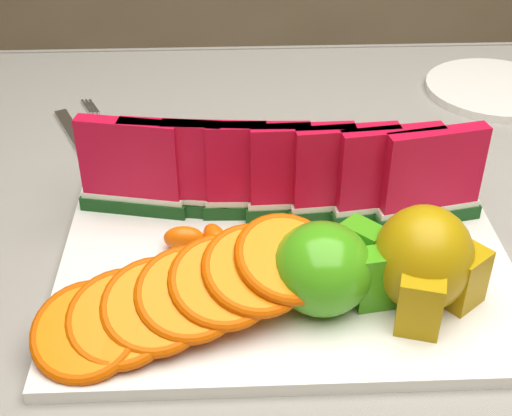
# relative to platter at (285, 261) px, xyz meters

# --- Properties ---
(table) EXTENTS (1.40, 0.90, 0.75)m
(table) POSITION_rel_platter_xyz_m (0.09, 0.00, -0.11)
(table) COLOR #47331E
(table) RESTS_ON ground
(tablecloth) EXTENTS (1.53, 1.03, 0.20)m
(tablecloth) POSITION_rel_platter_xyz_m (0.09, 0.00, -0.05)
(tablecloth) COLOR slate
(tablecloth) RESTS_ON table
(platter) EXTENTS (0.40, 0.30, 0.01)m
(platter) POSITION_rel_platter_xyz_m (0.00, 0.00, 0.00)
(platter) COLOR silver
(platter) RESTS_ON tablecloth
(apple_cluster) EXTENTS (0.12, 0.10, 0.08)m
(apple_cluster) POSITION_rel_platter_xyz_m (0.03, -0.06, 0.04)
(apple_cluster) COLOR #418E1F
(apple_cluster) RESTS_ON platter
(pear_cluster) EXTENTS (0.10, 0.10, 0.09)m
(pear_cluster) POSITION_rel_platter_xyz_m (0.11, -0.06, 0.04)
(pear_cluster) COLOR #B8970C
(pear_cluster) RESTS_ON platter
(side_plate) EXTENTS (0.18, 0.18, 0.01)m
(side_plate) POSITION_rel_platter_xyz_m (0.30, 0.35, -0.00)
(side_plate) COLOR silver
(side_plate) RESTS_ON tablecloth
(fork) EXTENTS (0.08, 0.19, 0.00)m
(fork) POSITION_rel_platter_xyz_m (-0.22, 0.24, -0.00)
(fork) COLOR silver
(fork) RESTS_ON tablecloth
(watermelon_row) EXTENTS (0.39, 0.07, 0.10)m
(watermelon_row) POSITION_rel_platter_xyz_m (-0.00, 0.06, 0.05)
(watermelon_row) COLOR #0A350D
(watermelon_row) RESTS_ON platter
(orange_fan_front) EXTENTS (0.27, 0.16, 0.07)m
(orange_fan_front) POSITION_rel_platter_xyz_m (-0.08, -0.08, 0.04)
(orange_fan_front) COLOR #CE4E00
(orange_fan_front) RESTS_ON platter
(orange_fan_back) EXTENTS (0.34, 0.11, 0.05)m
(orange_fan_back) POSITION_rel_platter_xyz_m (0.01, 0.12, 0.03)
(orange_fan_back) COLOR #CE4E00
(orange_fan_back) RESTS_ON platter
(tangerine_segments) EXTENTS (0.15, 0.05, 0.02)m
(tangerine_segments) POSITION_rel_platter_xyz_m (-0.03, 0.01, 0.02)
(tangerine_segments) COLOR orange
(tangerine_segments) RESTS_ON platter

